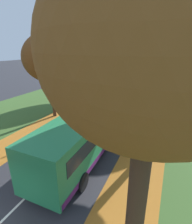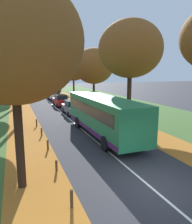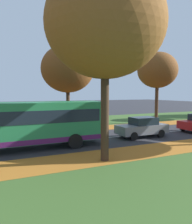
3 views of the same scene
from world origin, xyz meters
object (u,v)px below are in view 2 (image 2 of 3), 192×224
at_px(tree_right_distant, 60,68).
at_px(tree_right_near, 130,49).
at_px(tree_left_near, 12,60).
at_px(bollard_second, 72,199).
at_px(tree_left_mid, 12,61).
at_px(bollard_sixth, 37,123).
at_px(bollard_fifth, 42,132).
at_px(car_silver_fourth_in_line, 47,92).
at_px(bollard_third, 56,166).
at_px(car_white_third_in_line, 55,95).
at_px(car_grey_lead, 73,107).
at_px(tree_left_distant, 10,63).
at_px(bollard_fourth, 48,145).
at_px(tree_right_mid, 94,66).
at_px(tree_left_nearest, 13,41).
at_px(car_red_following, 61,100).
at_px(tree_left_far, 11,68).
at_px(tree_right_far, 73,68).
at_px(bus, 103,114).

bearing_deg(tree_right_distant, tree_right_near, -90.18).
xyz_separation_m(tree_left_near, bollard_second, (1.66, -12.89, -5.53)).
bearing_deg(tree_left_mid, bollard_sixth, -81.10).
height_order(tree_right_distant, bollard_fifth, tree_right_distant).
height_order(bollard_fifth, car_silver_fourth_in_line, car_silver_fourth_in_line).
bearing_deg(bollard_third, car_white_third_in_line, 80.00).
xyz_separation_m(tree_left_mid, car_grey_lead, (6.25, -6.61, -5.40)).
xyz_separation_m(tree_left_distant, car_silver_fourth_in_line, (6.88, -7.63, -5.99)).
height_order(bollard_fourth, car_grey_lead, car_grey_lead).
bearing_deg(car_silver_fourth_in_line, tree_right_distant, 60.27).
relative_size(tree_left_distant, tree_right_near, 0.95).
bearing_deg(tree_right_mid, tree_left_nearest, -118.00).
bearing_deg(bollard_sixth, car_red_following, 67.58).
bearing_deg(bollard_third, bollard_fifth, 89.61).
bearing_deg(car_white_third_in_line, tree_left_distant, 114.60).
xyz_separation_m(bollard_sixth, car_silver_fourth_in_line, (4.69, 25.46, 0.47)).
relative_size(bollard_third, bollard_fourth, 0.89).
bearing_deg(bollard_third, tree_left_mid, 94.81).
bearing_deg(bollard_fourth, tree_left_far, 93.84).
distance_m(tree_right_far, bollard_third, 31.97).
relative_size(tree_right_near, bollard_fifth, 15.23).
distance_m(tree_right_far, tree_right_distant, 12.28).
relative_size(tree_left_far, bollard_second, 10.26).
xyz_separation_m(tree_left_near, tree_left_mid, (-0.03, 10.94, 0.32)).
bearing_deg(tree_left_near, tree_right_far, 62.44).
bearing_deg(car_red_following, bollard_fourth, -104.43).
bearing_deg(bollard_fourth, car_silver_fourth_in_line, 81.74).
distance_m(tree_left_distant, bollard_second, 46.41).
height_order(tree_left_mid, tree_left_distant, tree_left_distant).
bearing_deg(bollard_fourth, car_red_following, 75.57).
relative_size(bollard_third, car_silver_fourth_in_line, 0.14).
distance_m(tree_left_nearest, car_silver_fourth_in_line, 36.96).
distance_m(tree_left_far, bollard_third, 32.06).
bearing_deg(car_red_following, tree_left_distant, 106.95).
bearing_deg(bollard_sixth, car_silver_fourth_in_line, 79.57).
bearing_deg(car_red_following, bollard_fifth, -107.52).
xyz_separation_m(tree_right_near, bollard_fourth, (-8.76, -5.28, -6.69)).
height_order(tree_left_nearest, bus, tree_left_nearest).
relative_size(tree_left_mid, bollard_fifth, 13.00).
relative_size(car_grey_lead, car_silver_fourth_in_line, 1.00).
height_order(bollard_third, bollard_fifth, bollard_fifth).
distance_m(bollard_fourth, car_red_following, 17.98).
bearing_deg(tree_right_mid, tree_right_distant, 90.45).
distance_m(tree_right_mid, bollard_sixth, 14.33).
distance_m(bollard_second, car_red_following, 24.26).
bearing_deg(bollard_second, tree_left_far, 92.99).
distance_m(tree_left_near, car_grey_lead, 9.12).
height_order(tree_left_far, car_grey_lead, tree_left_far).
bearing_deg(tree_right_near, tree_right_far, 89.46).
height_order(tree_left_far, tree_right_near, tree_right_near).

